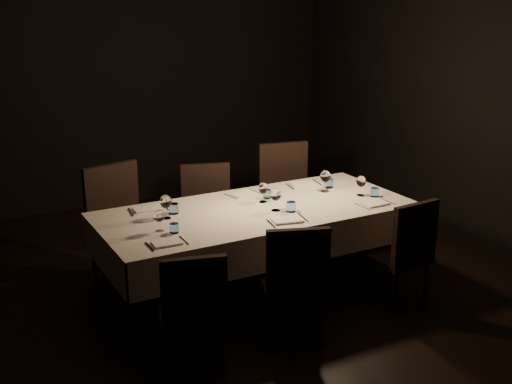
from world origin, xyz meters
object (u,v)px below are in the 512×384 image
chair_near_center (294,278)px  chair_far_center (207,211)px  chair_near_right (404,249)px  chair_near_left (193,307)px  chair_far_right (287,193)px  chair_far_left (121,222)px  dining_table (256,217)px

chair_near_center → chair_far_center: 1.58m
chair_near_right → chair_far_center: size_ratio=0.96×
chair_near_left → chair_near_center: (0.78, 0.02, 0.02)m
chair_near_right → chair_far_right: (-0.12, 1.55, 0.06)m
chair_far_center → chair_far_left: bearing=-159.2°
chair_far_left → chair_far_right: 1.68m
chair_far_left → chair_far_right: size_ratio=1.01×
dining_table → chair_near_center: 0.83m
dining_table → chair_far_center: size_ratio=2.70×
chair_near_left → chair_far_left: 1.57m
chair_near_right → chair_far_center: 1.82m
chair_near_left → chair_far_center: 1.81m
chair_near_right → chair_far_left: bearing=-43.2°
chair_near_center → chair_near_right: size_ratio=1.01×
chair_near_center → chair_far_left: bearing=-43.5°
chair_far_left → chair_far_center: bearing=-10.9°
dining_table → chair_near_center: bearing=-99.4°
chair_near_left → chair_far_center: bearing=-102.4°
dining_table → chair_near_left: 1.25m
chair_near_left → chair_near_center: chair_near_center is taller
chair_near_left → chair_near_right: size_ratio=0.96×
dining_table → chair_far_center: chair_far_center is taller
chair_near_center → chair_far_right: (0.92, 1.61, 0.06)m
chair_near_center → chair_far_center: (0.06, 1.58, 0.01)m
chair_near_center → chair_far_right: 1.85m
chair_far_left → chair_near_left: bearing=-104.7°
dining_table → chair_far_right: (0.79, 0.81, -0.13)m
chair_near_center → chair_far_right: bearing=-99.6°
chair_near_left → dining_table: bearing=-122.8°
chair_near_left → chair_far_left: chair_far_left is taller
chair_near_center → chair_far_left: chair_far_left is taller
dining_table → chair_near_right: size_ratio=2.79×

